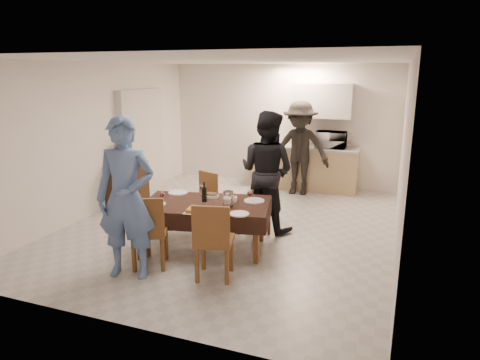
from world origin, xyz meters
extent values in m
cube|color=#B7B6B1|center=(0.00, 0.00, 0.00)|extent=(5.00, 6.00, 0.02)
cube|color=white|center=(0.00, 0.00, 2.60)|extent=(5.00, 6.00, 0.02)
cube|color=silver|center=(0.00, 3.00, 1.30)|extent=(5.00, 0.02, 2.60)
cube|color=silver|center=(0.00, -3.00, 1.30)|extent=(5.00, 0.02, 2.60)
cube|color=silver|center=(-2.50, 0.00, 1.30)|extent=(0.02, 6.00, 2.60)
cube|color=silver|center=(2.50, 0.00, 1.30)|extent=(0.02, 6.00, 2.60)
cube|color=beige|center=(-2.42, 1.20, 1.05)|extent=(0.15, 1.40, 2.10)
cube|color=tan|center=(0.60, 2.68, 0.43)|extent=(2.20, 0.60, 0.86)
cube|color=#9E9F9A|center=(0.60, 2.68, 0.89)|extent=(2.24, 0.64, 0.05)
cube|color=silver|center=(0.90, 2.82, 1.85)|extent=(1.20, 0.34, 0.70)
cube|color=black|center=(0.00, -0.99, 0.66)|extent=(1.91, 1.36, 0.04)
cube|color=brown|center=(0.00, -0.99, 0.32)|extent=(0.06, 0.06, 0.64)
cube|color=brown|center=(-0.45, -1.74, 0.47)|extent=(0.58, 0.58, 0.05)
cube|color=brown|center=(-0.45, -1.94, 0.73)|extent=(0.42, 0.21, 0.47)
cube|color=brown|center=(0.45, -1.74, 0.47)|extent=(0.53, 0.53, 0.05)
cube|color=brown|center=(0.45, -1.94, 0.73)|extent=(0.44, 0.14, 0.47)
cube|color=brown|center=(-0.45, -0.24, 0.43)|extent=(0.52, 0.52, 0.05)
cube|color=brown|center=(-0.45, -0.42, 0.67)|extent=(0.39, 0.18, 0.43)
cube|color=brown|center=(0.45, -0.24, 0.43)|extent=(0.53, 0.53, 0.05)
cube|color=brown|center=(0.45, -0.43, 0.68)|extent=(0.39, 0.20, 0.43)
cube|color=black|center=(-2.28, 0.42, 0.39)|extent=(0.42, 0.84, 0.77)
cylinder|color=#4062B2|center=(-2.28, 0.42, 0.97)|extent=(0.26, 0.26, 0.39)
cylinder|color=white|center=(0.35, -1.04, 0.78)|extent=(0.14, 0.14, 0.21)
cube|color=#BD8437|center=(0.10, -1.37, 0.70)|extent=(0.43, 0.34, 0.05)
cylinder|color=white|center=(0.30, -0.81, 0.71)|extent=(0.17, 0.17, 0.07)
cylinder|color=white|center=(-0.05, -0.71, 0.70)|extent=(0.21, 0.21, 0.04)
cylinder|color=white|center=(-0.60, -1.29, 0.68)|extent=(0.24, 0.24, 0.01)
cylinder|color=white|center=(0.60, -1.29, 0.68)|extent=(0.26, 0.26, 0.01)
cylinder|color=white|center=(-0.60, -0.69, 0.69)|extent=(0.29, 0.29, 0.02)
cylinder|color=white|center=(0.60, -0.69, 0.69)|extent=(0.29, 0.29, 0.02)
imported|color=silver|center=(1.13, 2.68, 1.08)|extent=(0.61, 0.41, 0.34)
imported|color=#5576AD|center=(-0.55, -2.04, 0.98)|extent=(0.81, 0.63, 1.96)
imported|color=black|center=(0.55, 0.06, 0.94)|extent=(1.04, 0.89, 1.87)
imported|color=black|center=(0.58, 2.23, 0.94)|extent=(1.21, 0.70, 1.88)
camera|label=1|loc=(2.41, -6.11, 2.44)|focal=32.00mm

